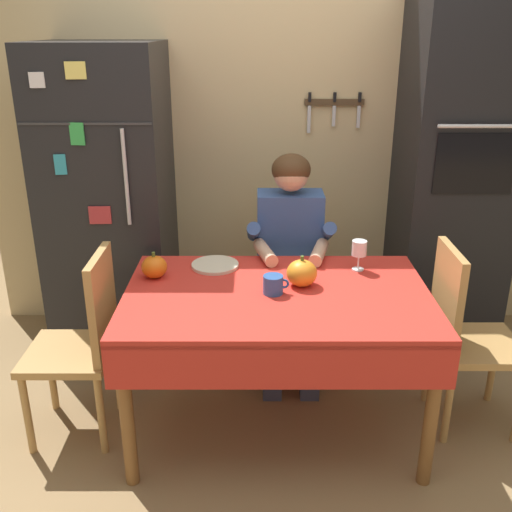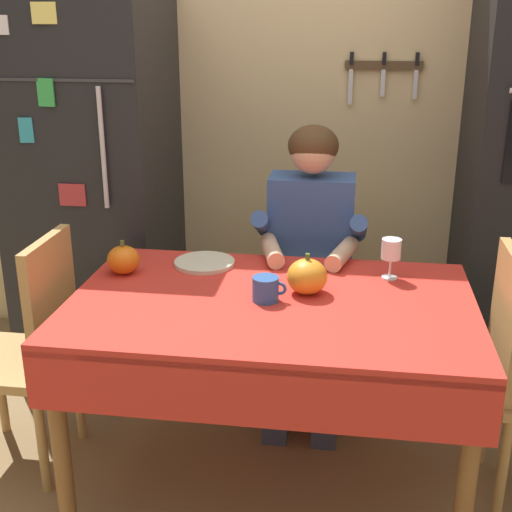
{
  "view_description": "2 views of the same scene",
  "coord_description": "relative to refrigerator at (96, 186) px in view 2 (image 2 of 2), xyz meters",
  "views": [
    {
      "loc": [
        -0.1,
        -2.32,
        1.87
      ],
      "look_at": [
        -0.11,
        0.2,
        0.88
      ],
      "focal_mm": 41.03,
      "sensor_mm": 36.0,
      "label": 1
    },
    {
      "loc": [
        0.26,
        -2.05,
        1.67
      ],
      "look_at": [
        -0.06,
        0.15,
        0.88
      ],
      "focal_mm": 47.72,
      "sensor_mm": 36.0,
      "label": 2
    }
  ],
  "objects": [
    {
      "name": "pumpkin_large",
      "position": [
        1.07,
        -0.79,
        -0.1
      ],
      "size": [
        0.14,
        0.14,
        0.15
      ],
      "color": "orange",
      "rests_on": "dining_table"
    },
    {
      "name": "chair_behind_person",
      "position": [
        1.04,
        -0.09,
        -0.39
      ],
      "size": [
        0.4,
        0.4,
        0.93
      ],
      "color": "tan",
      "rests_on": "ground"
    },
    {
      "name": "seated_person",
      "position": [
        1.04,
        -0.28,
        -0.16
      ],
      "size": [
        0.47,
        0.55,
        1.25
      ],
      "color": "#38384C",
      "rests_on": "ground"
    },
    {
      "name": "dining_table",
      "position": [
        0.95,
        -0.88,
        -0.24
      ],
      "size": [
        1.4,
        0.9,
        0.74
      ],
      "color": "brown",
      "rests_on": "ground"
    },
    {
      "name": "serving_tray",
      "position": [
        0.65,
        -0.56,
        -0.15
      ],
      "size": [
        0.24,
        0.24,
        0.02
      ],
      "primitive_type": "cylinder",
      "color": "beige",
      "rests_on": "dining_table"
    },
    {
      "name": "chair_left_side",
      "position": [
        0.05,
        -0.88,
        -0.39
      ],
      "size": [
        0.4,
        0.4,
        0.93
      ],
      "color": "tan",
      "rests_on": "ground"
    },
    {
      "name": "wine_glass",
      "position": [
        1.36,
        -0.6,
        -0.05
      ],
      "size": [
        0.07,
        0.07,
        0.15
      ],
      "color": "white",
      "rests_on": "dining_table"
    },
    {
      "name": "refrigerator",
      "position": [
        0.0,
        0.0,
        0.0
      ],
      "size": [
        0.68,
        0.71,
        1.8
      ],
      "color": "black",
      "rests_on": "ground"
    },
    {
      "name": "back_wall_assembly",
      "position": [
        1.0,
        0.39,
        0.4
      ],
      "size": [
        3.7,
        0.13,
        2.6
      ],
      "color": "#D1B784",
      "rests_on": "ground"
    },
    {
      "name": "ground_plane",
      "position": [
        0.95,
        -0.96,
        -0.9
      ],
      "size": [
        10.0,
        10.0,
        0.0
      ],
      "primitive_type": "plane",
      "color": "#93754C",
      "rests_on": "ground"
    },
    {
      "name": "coffee_mug",
      "position": [
        0.93,
        -0.87,
        -0.12
      ],
      "size": [
        0.12,
        0.09,
        0.09
      ],
      "color": "#2D569E",
      "rests_on": "dining_table"
    },
    {
      "name": "pumpkin_medium",
      "position": [
        0.36,
        -0.69,
        -0.11
      ],
      "size": [
        0.12,
        0.12,
        0.13
      ],
      "color": "orange",
      "rests_on": "dining_table"
    }
  ]
}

